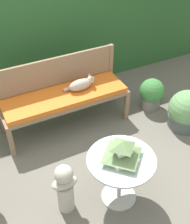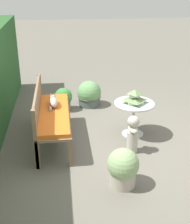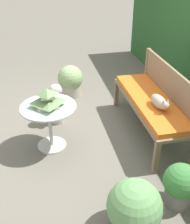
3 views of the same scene
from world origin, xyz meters
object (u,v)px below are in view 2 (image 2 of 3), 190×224
(garden_bust, at_px, (133,133))
(potted_plant_bench_left, at_px, (64,99))
(garden_bench, at_px, (54,116))
(pagoda_birdhouse, at_px, (135,97))
(potted_plant_table_near, at_px, (89,95))
(patio_table, at_px, (134,110))
(cat, at_px, (53,102))
(potted_plant_hedge_corner, at_px, (123,168))

(garden_bust, relative_size, potted_plant_bench_left, 1.32)
(garden_bench, height_order, pagoda_birdhouse, pagoda_birdhouse)
(potted_plant_table_near, bearing_deg, patio_table, -155.79)
(cat, height_order, potted_plant_hedge_corner, cat)
(patio_table, bearing_deg, potted_plant_bench_left, 44.14)
(potted_plant_bench_left, bearing_deg, cat, 170.13)
(cat, distance_m, potted_plant_table_near, 1.48)
(cat, bearing_deg, patio_table, -102.30)
(pagoda_birdhouse, bearing_deg, garden_bench, 92.08)
(pagoda_birdhouse, bearing_deg, potted_plant_bench_left, 44.14)
(garden_bench, bearing_deg, patio_table, -87.92)
(potted_plant_hedge_corner, bearing_deg, pagoda_birdhouse, -18.13)
(potted_plant_table_near, xyz_separation_m, potted_plant_hedge_corner, (-2.82, -0.18, 0.03))
(pagoda_birdhouse, relative_size, potted_plant_bench_left, 0.72)
(patio_table, distance_m, garden_bust, 0.60)
(garden_bench, relative_size, patio_table, 2.44)
(cat, relative_size, patio_table, 0.62)
(pagoda_birdhouse, height_order, potted_plant_hedge_corner, pagoda_birdhouse)
(potted_plant_hedge_corner, bearing_deg, garden_bench, 34.23)
(pagoda_birdhouse, relative_size, garden_bust, 0.54)
(patio_table, distance_m, pagoda_birdhouse, 0.23)
(cat, distance_m, potted_plant_bench_left, 1.12)
(garden_bench, relative_size, potted_plant_table_near, 3.13)
(cat, xyz_separation_m, potted_plant_hedge_corner, (-1.59, -0.92, -0.34))
(garden_bench, height_order, potted_plant_table_near, potted_plant_table_near)
(garden_bust, relative_size, potted_plant_hedge_corner, 1.15)
(garden_bust, height_order, potted_plant_hedge_corner, garden_bust)
(garden_bench, height_order, patio_table, patio_table)
(patio_table, height_order, garden_bust, garden_bust)
(potted_plant_hedge_corner, bearing_deg, patio_table, -18.13)
(garden_bench, xyz_separation_m, potted_plant_table_near, (1.47, -0.74, -0.22))
(cat, relative_size, potted_plant_table_near, 0.79)
(garden_bench, xyz_separation_m, cat, (0.24, 0.00, 0.15))
(pagoda_birdhouse, bearing_deg, garden_bust, 166.19)
(potted_plant_hedge_corner, bearing_deg, potted_plant_bench_left, 15.66)
(potted_plant_hedge_corner, bearing_deg, cat, 29.95)
(potted_plant_table_near, bearing_deg, garden_bench, 153.50)
(garden_bust, bearing_deg, potted_plant_table_near, 14.82)
(potted_plant_hedge_corner, distance_m, potted_plant_bench_left, 2.73)
(garden_bench, xyz_separation_m, patio_table, (0.05, -1.38, 0.02))
(garden_bust, bearing_deg, cat, 59.23)
(garden_bust, height_order, potted_plant_table_near, garden_bust)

